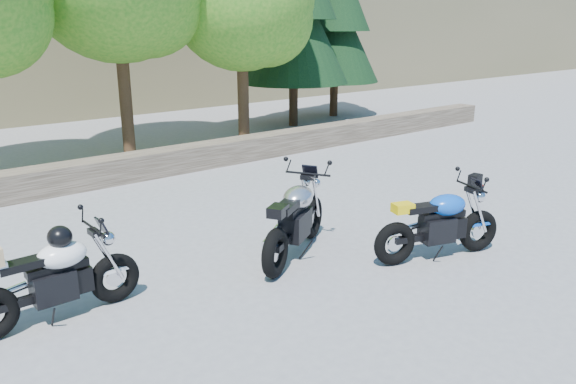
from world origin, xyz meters
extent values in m
plane|color=slate|center=(0.00, 0.00, 0.00)|extent=(90.00, 90.00, 0.00)
cube|color=#43392D|center=(0.00, 5.50, 0.25)|extent=(22.00, 0.55, 0.50)
cylinder|color=#382314|center=(0.80, 7.60, 1.68)|extent=(0.28, 0.28, 3.36)
cylinder|color=#382314|center=(3.60, 7.00, 1.46)|extent=(0.28, 0.28, 2.91)
sphere|color=#27781A|center=(4.10, 6.70, 3.02)|extent=(2.29, 2.29, 2.29)
cylinder|color=#382314|center=(6.20, 8.20, 1.08)|extent=(0.26, 0.26, 2.16)
cone|color=black|center=(6.20, 8.20, 2.88)|extent=(3.17, 3.17, 3.24)
cylinder|color=#382314|center=(8.40, 8.80, 0.96)|extent=(0.26, 0.26, 1.92)
cone|color=black|center=(8.40, 8.80, 2.56)|extent=(2.82, 2.82, 2.88)
torus|color=black|center=(0.62, 0.98, 0.31)|extent=(0.61, 0.44, 0.61)
torus|color=black|center=(-0.57, 0.28, 0.31)|extent=(0.61, 0.44, 0.61)
cylinder|color=silver|center=(0.62, 0.98, 0.31)|extent=(0.20, 0.14, 0.21)
cylinder|color=silver|center=(-0.57, 0.28, 0.31)|extent=(0.20, 0.14, 0.21)
cube|color=black|center=(0.00, 0.62, 0.42)|extent=(0.54, 0.48, 0.34)
cube|color=black|center=(0.06, 0.66, 0.63)|extent=(0.66, 0.47, 0.10)
ellipsoid|color=#B9B8BD|center=(0.12, 0.69, 0.77)|extent=(0.66, 0.60, 0.29)
cube|color=black|center=(-0.24, 0.48, 0.77)|extent=(0.52, 0.42, 0.09)
cube|color=black|center=(-0.49, 0.33, 0.80)|extent=(0.33, 0.30, 0.12)
cylinder|color=black|center=(0.45, 0.89, 0.99)|extent=(0.35, 0.56, 0.03)
sphere|color=silver|center=(0.58, 0.96, 0.82)|extent=(0.17, 0.17, 0.17)
torus|color=black|center=(-2.30, 0.88, 0.28)|extent=(0.56, 0.15, 0.55)
cylinder|color=silver|center=(-2.30, 0.88, 0.28)|extent=(0.19, 0.04, 0.19)
cube|color=black|center=(-2.94, 0.87, 0.38)|extent=(0.42, 0.27, 0.31)
cube|color=black|center=(-2.88, 0.87, 0.57)|extent=(0.61, 0.15, 0.09)
ellipsoid|color=white|center=(-2.82, 0.87, 0.69)|extent=(0.50, 0.35, 0.26)
cube|color=black|center=(-3.20, 0.87, 0.69)|extent=(0.44, 0.20, 0.08)
cylinder|color=black|center=(-2.48, 0.88, 0.89)|extent=(0.04, 0.57, 0.03)
sphere|color=silver|center=(-2.34, 0.88, 0.74)|extent=(0.16, 0.16, 0.16)
ellipsoid|color=black|center=(-2.82, 0.87, 0.88)|extent=(0.25, 0.26, 0.23)
torus|color=black|center=(2.02, -0.77, 0.28)|extent=(0.58, 0.31, 0.57)
torus|color=black|center=(0.80, -0.37, 0.28)|extent=(0.58, 0.31, 0.57)
cylinder|color=silver|center=(2.02, -0.77, 0.28)|extent=(0.20, 0.09, 0.20)
cylinder|color=silver|center=(0.80, -0.37, 0.28)|extent=(0.20, 0.09, 0.20)
cube|color=black|center=(1.39, -0.56, 0.39)|extent=(0.49, 0.38, 0.32)
cube|color=black|center=(1.45, -0.58, 0.59)|extent=(0.63, 0.33, 0.09)
ellipsoid|color=blue|center=(1.51, -0.60, 0.71)|extent=(0.59, 0.48, 0.27)
cube|color=black|center=(1.14, -0.48, 0.71)|extent=(0.48, 0.32, 0.08)
cube|color=yellow|center=(0.89, -0.40, 0.74)|extent=(0.29, 0.25, 0.12)
cylinder|color=black|center=(1.85, -0.71, 0.91)|extent=(0.21, 0.57, 0.03)
sphere|color=silver|center=(1.98, -0.76, 0.76)|extent=(0.16, 0.16, 0.16)
cube|color=black|center=(4.36, 0.82, 0.17)|extent=(0.27, 0.21, 0.33)
cube|color=maroon|center=(4.38, 0.72, 0.07)|extent=(0.19, 0.06, 0.14)
camera|label=1|loc=(-4.32, -4.61, 2.92)|focal=35.00mm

